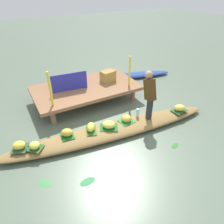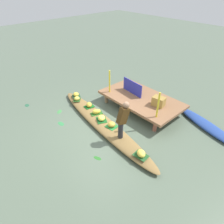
# 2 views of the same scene
# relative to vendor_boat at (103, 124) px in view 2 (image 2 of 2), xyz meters

# --- Properties ---
(canal_water) EXTENTS (40.00, 40.00, 0.00)m
(canal_water) POSITION_rel_vendor_boat_xyz_m (0.00, 0.00, -0.11)
(canal_water) COLOR #586855
(canal_water) RESTS_ON ground
(dock_platform) EXTENTS (3.20, 1.80, 0.49)m
(dock_platform) POSITION_rel_vendor_boat_xyz_m (0.12, 1.90, 0.32)
(dock_platform) COLOR #8D6242
(dock_platform) RESTS_ON ground
(vendor_boat) EXTENTS (5.55, 1.33, 0.22)m
(vendor_boat) POSITION_rel_vendor_boat_xyz_m (0.00, 0.00, 0.00)
(vendor_boat) COLOR olive
(vendor_boat) RESTS_ON ground
(moored_boat) EXTENTS (2.77, 1.23, 0.18)m
(moored_boat) POSITION_rel_vendor_boat_xyz_m (2.59, 2.66, -0.02)
(moored_boat) COLOR #264390
(moored_boat) RESTS_ON ground
(leaf_mat_0) EXTENTS (0.43, 0.44, 0.01)m
(leaf_mat_0) POSITION_rel_vendor_boat_xyz_m (-2.12, 0.32, 0.12)
(leaf_mat_0) COLOR #29502F
(leaf_mat_0) RESTS_ON vendor_boat
(banana_bunch_0) EXTENTS (0.32, 0.30, 0.17)m
(banana_bunch_0) POSITION_rel_vendor_boat_xyz_m (-2.12, 0.32, 0.20)
(banana_bunch_0) COLOR yellow
(banana_bunch_0) RESTS_ON vendor_boat
(leaf_mat_1) EXTENTS (0.42, 0.42, 0.01)m
(leaf_mat_1) POSITION_rel_vendor_boat_xyz_m (-1.83, 0.16, 0.12)
(leaf_mat_1) COLOR #29541F
(leaf_mat_1) RESTS_ON vendor_boat
(banana_bunch_1) EXTENTS (0.28, 0.29, 0.15)m
(banana_bunch_1) POSITION_rel_vendor_boat_xyz_m (-1.83, 0.16, 0.19)
(banana_bunch_1) COLOR #F1DD54
(banana_bunch_1) RESTS_ON vendor_boat
(leaf_mat_2) EXTENTS (0.54, 0.50, 0.01)m
(leaf_mat_2) POSITION_rel_vendor_boat_xyz_m (-0.09, 0.03, 0.12)
(leaf_mat_2) COLOR #1A5A22
(leaf_mat_2) RESTS_ON vendor_boat
(banana_bunch_2) EXTENTS (0.40, 0.39, 0.17)m
(banana_bunch_2) POSITION_rel_vendor_boat_xyz_m (-0.09, 0.03, 0.20)
(banana_bunch_2) COLOR #E5DB53
(banana_bunch_2) RESTS_ON vendor_boat
(leaf_mat_3) EXTENTS (0.37, 0.49, 0.01)m
(leaf_mat_3) POSITION_rel_vendor_boat_xyz_m (-0.52, 0.14, 0.12)
(leaf_mat_3) COLOR #296320
(leaf_mat_3) RESTS_ON vendor_boat
(banana_bunch_3) EXTENTS (0.30, 0.36, 0.18)m
(banana_bunch_3) POSITION_rel_vendor_boat_xyz_m (-0.52, 0.14, 0.21)
(banana_bunch_3) COLOR yellow
(banana_bunch_3) RESTS_ON vendor_boat
(leaf_mat_4) EXTENTS (0.33, 0.40, 0.01)m
(leaf_mat_4) POSITION_rel_vendor_boat_xyz_m (-1.09, 0.23, 0.12)
(leaf_mat_4) COLOR #17601E
(leaf_mat_4) RESTS_ON vendor_boat
(banana_bunch_4) EXTENTS (0.33, 0.31, 0.18)m
(banana_bunch_4) POSITION_rel_vendor_boat_xyz_m (-1.09, 0.23, 0.20)
(banana_bunch_4) COLOR gold
(banana_bunch_4) RESTS_ON vendor_boat
(leaf_mat_5) EXTENTS (0.44, 0.34, 0.01)m
(leaf_mat_5) POSITION_rel_vendor_boat_xyz_m (1.99, -0.24, 0.12)
(leaf_mat_5) COLOR #235527
(leaf_mat_5) RESTS_ON vendor_boat
(banana_bunch_5) EXTENTS (0.37, 0.33, 0.17)m
(banana_bunch_5) POSITION_rel_vendor_boat_xyz_m (1.99, -0.24, 0.20)
(banana_bunch_5) COLOR #F9D64C
(banana_bunch_5) RESTS_ON vendor_boat
(leaf_mat_6) EXTENTS (0.39, 0.37, 0.01)m
(leaf_mat_6) POSITION_rel_vendor_boat_xyz_m (0.43, 0.04, 0.12)
(leaf_mat_6) COLOR #288436
(leaf_mat_6) RESTS_ON vendor_boat
(banana_bunch_6) EXTENTS (0.32, 0.32, 0.17)m
(banana_bunch_6) POSITION_rel_vendor_boat_xyz_m (0.43, 0.04, 0.20)
(banana_bunch_6) COLOR gold
(banana_bunch_6) RESTS_ON vendor_boat
(vendor_person) EXTENTS (0.23, 0.44, 1.24)m
(vendor_person) POSITION_rel_vendor_boat_xyz_m (1.03, -0.04, 0.81)
(vendor_person) COLOR #28282D
(vendor_person) RESTS_ON vendor_boat
(water_bottle) EXTENTS (0.08, 0.08, 0.23)m
(water_bottle) POSITION_rel_vendor_boat_xyz_m (0.81, 0.09, 0.23)
(water_bottle) COLOR #AEDCDD
(water_bottle) RESTS_ON vendor_boat
(market_banner) EXTENTS (1.06, 0.13, 0.53)m
(market_banner) POSITION_rel_vendor_boat_xyz_m (-0.38, 1.90, 0.65)
(market_banner) COLOR #282B9A
(market_banner) RESTS_ON dock_platform
(railing_post_west) EXTENTS (0.06, 0.06, 0.94)m
(railing_post_west) POSITION_rel_vendor_boat_xyz_m (-1.08, 1.30, 0.85)
(railing_post_west) COLOR yellow
(railing_post_west) RESTS_ON dock_platform
(railing_post_east) EXTENTS (0.06, 0.06, 0.94)m
(railing_post_east) POSITION_rel_vendor_boat_xyz_m (1.32, 1.30, 0.85)
(railing_post_east) COLOR yellow
(railing_post_east) RESTS_ON dock_platform
(produce_crate) EXTENTS (0.49, 0.39, 0.35)m
(produce_crate) POSITION_rel_vendor_boat_xyz_m (0.91, 1.93, 0.55)
(produce_crate) COLOR #A3803C
(produce_crate) RESTS_ON dock_platform
(drifting_plant_0) EXTENTS (0.33, 0.19, 0.01)m
(drifting_plant_0) POSITION_rel_vendor_boat_xyz_m (-1.14, -1.04, -0.11)
(drifting_plant_0) COLOR #348348
(drifting_plant_0) RESTS_ON ground
(drifting_plant_1) EXTENTS (0.29, 0.20, 0.01)m
(drifting_plant_1) POSITION_rel_vendor_boat_xyz_m (1.07, -1.11, -0.11)
(drifting_plant_1) COLOR #2C7128
(drifting_plant_1) RESTS_ON ground
(drifting_plant_2) EXTENTS (0.29, 0.21, 0.01)m
(drifting_plant_2) POSITION_rel_vendor_boat_xyz_m (-3.19, -1.43, -0.11)
(drifting_plant_2) COLOR #285C3F
(drifting_plant_2) RESTS_ON ground
(drifting_plant_3) EXTENTS (0.31, 0.33, 0.01)m
(drifting_plant_3) POSITION_rel_vendor_boat_xyz_m (-1.87, -0.68, -0.11)
(drifting_plant_3) COLOR #3F8745
(drifting_plant_3) RESTS_ON ground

